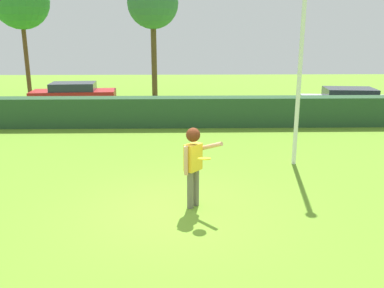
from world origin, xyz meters
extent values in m
plane|color=olive|center=(0.00, 0.00, 0.00)|extent=(60.00, 60.00, 0.00)
cylinder|color=#696254|center=(0.42, 0.33, 0.42)|extent=(0.14, 0.14, 0.84)
cylinder|color=#696254|center=(0.29, 0.18, 0.42)|extent=(0.14, 0.14, 0.84)
cube|color=yellow|center=(0.35, 0.26, 1.13)|extent=(0.41, 0.43, 0.58)
cylinder|color=tan|center=(0.72, 0.25, 1.37)|extent=(0.53, 0.47, 0.30)
cylinder|color=tan|center=(0.20, 0.08, 1.11)|extent=(0.09, 0.09, 0.62)
sphere|color=tan|center=(0.35, 0.26, 1.59)|extent=(0.22, 0.22, 0.22)
sphere|color=#532310|center=(0.35, 0.26, 1.62)|extent=(0.30, 0.30, 0.30)
cylinder|color=yellow|center=(0.57, -0.19, 1.24)|extent=(0.27, 0.27, 0.06)
cylinder|color=silver|center=(3.37, 3.23, 2.68)|extent=(0.12, 0.12, 5.36)
cube|color=#274B2B|center=(0.00, 8.34, 0.59)|extent=(28.40, 0.90, 1.19)
cube|color=#B21E1E|center=(-5.47, 13.02, 0.57)|extent=(4.33, 2.05, 0.55)
cube|color=#2D333D|center=(-5.47, 13.02, 1.05)|extent=(2.32, 1.74, 0.40)
cylinder|color=black|center=(-4.08, 13.99, 0.30)|extent=(0.61, 0.15, 0.60)
cylinder|color=black|center=(-3.94, 12.29, 0.30)|extent=(0.61, 0.15, 0.60)
cylinder|color=black|center=(-7.01, 13.74, 0.30)|extent=(0.61, 0.15, 0.60)
cylinder|color=black|center=(-6.87, 12.05, 0.30)|extent=(0.61, 0.15, 0.60)
cube|color=#B7B7BC|center=(7.84, 10.53, 0.57)|extent=(4.37, 2.18, 0.55)
cube|color=#2D333D|center=(7.84, 10.53, 1.05)|extent=(2.37, 1.81, 0.40)
cylinder|color=black|center=(9.40, 11.20, 0.30)|extent=(0.61, 0.17, 0.60)
cylinder|color=black|center=(6.48, 11.54, 0.30)|extent=(0.61, 0.17, 0.60)
cylinder|color=black|center=(6.28, 9.85, 0.30)|extent=(0.61, 0.17, 0.60)
cylinder|color=brown|center=(-9.20, 17.07, 2.27)|extent=(0.25, 0.25, 4.54)
sphere|color=#2F7E32|center=(-9.20, 17.07, 5.52)|extent=(3.26, 3.26, 3.26)
cylinder|color=brown|center=(-1.54, 16.69, 2.25)|extent=(0.33, 0.33, 4.50)
sphere|color=#356F3F|center=(-1.54, 16.69, 5.39)|extent=(2.95, 2.95, 2.95)
camera|label=1|loc=(0.13, -8.02, 3.67)|focal=38.11mm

